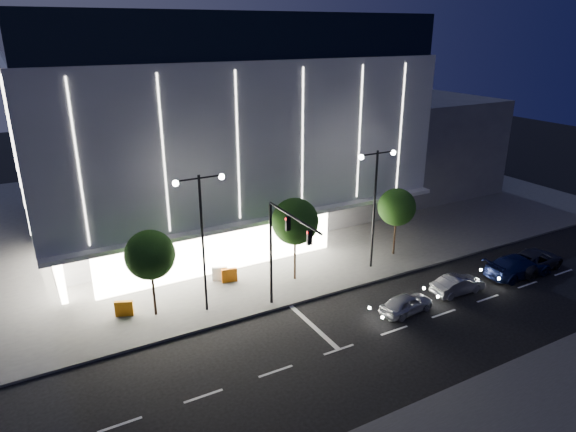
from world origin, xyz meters
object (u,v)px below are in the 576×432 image
Objects in this scene: traffic_mast at (282,241)px; car_fourth at (533,260)px; street_lamp_east at (375,193)px; barrier_a at (124,308)px; car_lead at (406,304)px; tree_mid at (295,224)px; barrier_b at (220,274)px; car_third at (518,266)px; barrier_c at (229,275)px; car_second at (458,285)px; tree_right at (397,209)px; street_lamp_west at (202,224)px; tree_left at (151,257)px.

traffic_mast is 1.35× the size of car_fourth.
street_lamp_east is 8.18× the size of barrier_a.
traffic_mast is 1.90× the size of car_lead.
tree_mid is 5.59× the size of barrier_b.
car_third is 1.96m from car_fourth.
car_second is at bearing -22.61° from barrier_c.
traffic_mast is 1.28× the size of tree_right.
street_lamp_west is at bearing -122.77° from barrier_c.
car_fourth is at bearing -29.59° from street_lamp_east.
car_second is at bearing -38.58° from tree_mid.
car_lead is (-2.00, -6.22, -5.32)m from street_lamp_east.
tree_mid reaches higher than barrier_b.
car_second is at bearing 1.69° from barrier_a.
barrier_a is 1.00× the size of barrier_b.
car_third is at bearing -94.69° from car_lead.
car_second is (11.75, -3.28, -4.39)m from traffic_mast.
street_lamp_east is at bearing -22.83° from car_lead.
car_third is (5.79, -0.22, 0.14)m from car_second.
traffic_mast is 4.82m from tree_mid.
tree_left is 1.10× the size of car_fourth.
street_lamp_east reaches higher than car_third.
car_second reaches higher than car_lead.
barrier_b is at bearing 57.00° from car_second.
street_lamp_west is at bearing -100.80° from barrier_b.
street_lamp_east is 2.32× the size of car_second.
street_lamp_east reaches higher than car_second.
car_lead is 17.64m from barrier_a.
barrier_b is (-13.77, 2.37, -3.23)m from tree_right.
car_fourth is 23.21m from barrier_b.
traffic_mast is 10.73m from barrier_a.
car_lead is 3.37× the size of barrier_a.
car_lead is 12.51m from car_fourth.
car_lead is 3.37× the size of barrier_c.
tree_mid is at bearing 23.79° from car_lead.
barrier_a is (-28.24, 7.73, -0.08)m from car_fourth.
car_second is 0.72× the size of car_third.
traffic_mast is 4.89m from street_lamp_west.
tree_right is 9.39m from car_lead.
barrier_a is (-15.74, 7.98, 0.02)m from car_lead.
tree_right is at bearing 41.41° from car_third.
car_third is at bearing 5.52° from barrier_a.
barrier_c is (-4.28, 1.81, -3.68)m from tree_mid.
car_lead is (7.00, -3.55, -4.40)m from traffic_mast.
barrier_b is at bearing 162.47° from street_lamp_east.
tree_left reaches higher than car_third.
car_lead is at bearing -29.48° from street_lamp_west.
barrier_b is (-4.77, 2.37, -3.68)m from tree_mid.
barrier_b is (-10.74, 3.39, -5.31)m from street_lamp_east.
barrier_c is (-10.25, 2.83, -5.31)m from street_lamp_east.
tree_right is 9.58m from car_third.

